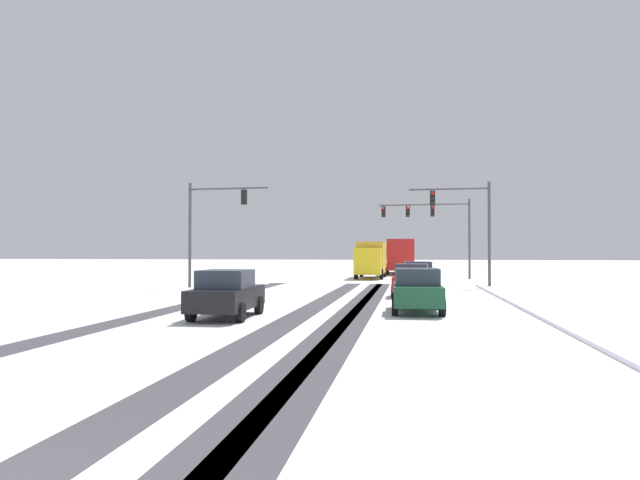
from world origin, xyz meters
The scene contains 14 objects.
wheel_track_left_lane centered at (2.60, 17.29, 0.00)m, with size 0.90×38.04×0.01m, color #424247.
wheel_track_right_lane centered at (-4.74, 17.29, 0.00)m, with size 1.08×38.04×0.01m, color #424247.
wheel_track_center centered at (0.55, 17.29, 0.00)m, with size 1.00×38.04×0.01m, color #424247.
wheel_track_oncoming centered at (2.12, 17.29, 0.00)m, with size 0.84×38.04×0.01m, color #424247.
sidewalk_kerb_right centered at (10.58, 15.56, 0.06)m, with size 4.00×38.04×0.12m, color white.
traffic_signal_far_right centered at (6.21, 44.79, 4.83)m, with size 7.42×0.75×6.50m.
traffic_signal_near_right centered at (7.88, 32.64, 4.36)m, with size 4.93×0.40×6.50m.
traffic_signal_near_left centered at (-7.81, 30.52, 4.37)m, with size 5.15×0.43×6.50m.
car_grey_lead centered at (4.86, 31.79, 0.82)m, with size 1.97×4.17×1.62m.
car_red_second centered at (4.46, 25.41, 0.82)m, with size 1.98×4.18×1.62m.
car_dark_green_third centered at (4.62, 17.52, 0.82)m, with size 1.92×4.15×1.62m.
car_black_fourth centered at (-1.76, 14.78, 0.82)m, with size 1.91×4.14×1.62m.
bus_oncoming centered at (3.36, 55.08, 1.99)m, with size 2.96×11.08×3.38m.
box_truck_delivery centered at (1.17, 44.86, 1.63)m, with size 2.39×7.43×3.02m.
Camera 1 is at (4.35, -4.39, 2.25)m, focal length 33.04 mm.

